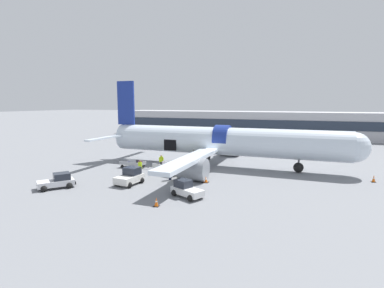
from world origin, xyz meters
name	(u,v)px	position (x,y,z in m)	size (l,w,h in m)	color
ground_plane	(215,170)	(0.00, 0.00, 0.00)	(500.00, 500.00, 0.00)	slate
terminal_strip	(262,124)	(0.00, 39.08, 2.97)	(71.15, 9.06, 5.94)	#B2B2B7
airplane	(219,142)	(-0.12, 2.07, 3.10)	(33.05, 30.19, 11.01)	silver
baggage_tug_lead	(130,177)	(-6.02, -9.28, 0.71)	(2.32, 3.11, 1.64)	silver
baggage_tug_mid	(186,190)	(0.73, -11.03, 0.62)	(3.32, 2.51, 1.44)	white
baggage_tug_rear	(57,181)	(-11.71, -12.89, 0.62)	(3.19, 3.50, 1.39)	silver
baggage_cart_loading	(168,169)	(-4.33, -4.11, 0.61)	(4.26, 2.69, 1.18)	silver
baggage_cart_queued	(134,164)	(-9.75, -2.60, 0.44)	(3.98, 2.13, 0.97)	#999BA0
ground_crew_loader_a	(161,161)	(-6.47, -1.55, 0.87)	(0.56, 0.50, 1.65)	#2D2D33
ground_crew_loader_b	(170,172)	(-2.98, -6.40, 0.87)	(0.57, 0.38, 1.65)	#1E2338
ground_crew_driver	(140,168)	(-6.64, -6.29, 0.98)	(0.59, 0.59, 1.86)	#1E2338
ground_crew_supervisor	(188,162)	(-2.97, -1.30, 0.97)	(0.64, 0.50, 1.84)	black
ground_crew_helper	(190,168)	(-1.72, -3.78, 0.88)	(0.56, 0.51, 1.67)	#1E2338
safety_cone_nose	(374,179)	(16.74, 0.30, 0.34)	(0.45, 0.45, 0.72)	black
safety_cone_engine_left	(156,202)	(-0.53, -14.11, 0.34)	(0.44, 0.44, 0.73)	black
safety_cone_wingtip	(206,179)	(0.78, -5.96, 0.30)	(0.64, 0.64, 0.64)	black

